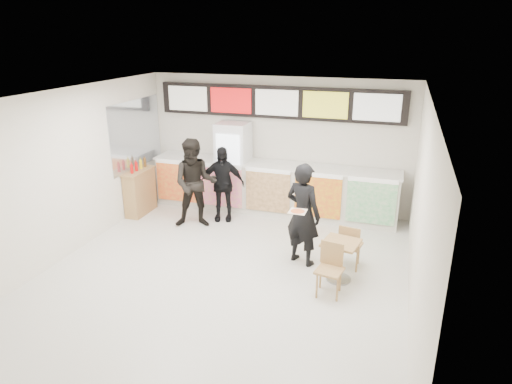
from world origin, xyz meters
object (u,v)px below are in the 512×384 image
at_px(service_counter, 272,188).
at_px(condiment_ledge, 140,191).
at_px(customer_mid, 222,184).
at_px(cafe_table, 340,254).
at_px(customer_left, 195,184).
at_px(customer_main, 303,214).
at_px(drinks_fridge, 233,166).

xyz_separation_m(service_counter, condiment_ledge, (-2.82, -0.96, -0.06)).
bearing_deg(condiment_ledge, customer_mid, 6.53).
distance_m(customer_mid, cafe_table, 3.36).
distance_m(customer_left, cafe_table, 3.49).
bearing_deg(customer_main, customer_left, 1.87).
distance_m(service_counter, drinks_fridge, 1.03).
bearing_deg(service_counter, drinks_fridge, 179.01).
bearing_deg(customer_main, cafe_table, 172.03).
distance_m(customer_left, condiment_ledge, 1.59).
height_order(customer_left, customer_mid, customer_left).
bearing_deg(cafe_table, customer_main, 160.49).
relative_size(customer_main, customer_mid, 1.12).
distance_m(service_counter, condiment_ledge, 2.98).
height_order(service_counter, cafe_table, service_counter).
xyz_separation_m(customer_mid, cafe_table, (2.80, -1.83, -0.34)).
xyz_separation_m(customer_left, condiment_ledge, (-1.51, 0.28, -0.43)).
height_order(service_counter, customer_left, customer_left).
bearing_deg(cafe_table, customer_mid, 157.46).
xyz_separation_m(customer_main, customer_mid, (-2.07, 1.41, -0.10)).
relative_size(service_counter, customer_left, 2.95).
distance_m(drinks_fridge, customer_mid, 0.78).
xyz_separation_m(cafe_table, condiment_ledge, (-4.71, 1.61, 0.03)).
relative_size(drinks_fridge, cafe_table, 1.37).
bearing_deg(drinks_fridge, customer_main, -45.97).
distance_m(drinks_fridge, condiment_ledge, 2.18).
xyz_separation_m(customer_mid, condiment_ledge, (-1.91, -0.22, -0.30)).
xyz_separation_m(service_counter, customer_main, (1.16, -2.15, 0.35)).
relative_size(customer_mid, condiment_ledge, 1.36).
height_order(drinks_fridge, cafe_table, drinks_fridge).
relative_size(service_counter, customer_mid, 3.39).
height_order(customer_mid, cafe_table, customer_mid).
height_order(customer_left, condiment_ledge, customer_left).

